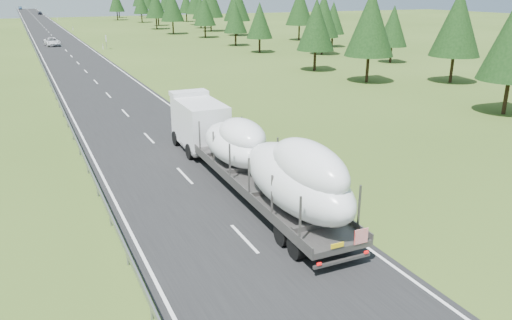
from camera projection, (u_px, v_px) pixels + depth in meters
name	position (u px, v px, depth m)	size (l,w,h in m)	color
ground	(244.00, 239.00, 22.93)	(400.00, 400.00, 0.00)	#384F1A
road_surface	(57.00, 41.00, 108.39)	(10.00, 400.00, 0.02)	black
guardrail	(30.00, 39.00, 106.00)	(0.10, 400.00, 0.76)	slate
marker_posts	(64.00, 23.00, 157.84)	(0.13, 350.08, 1.00)	silver
highway_sign	(106.00, 39.00, 93.62)	(0.08, 0.90, 2.60)	slate
tree_line_right	(236.00, 7.00, 112.34)	(28.17, 248.10, 12.44)	black
boat_truck	(252.00, 153.00, 27.21)	(3.18, 20.93, 4.68)	silver
distant_van	(52.00, 42.00, 99.42)	(2.63, 5.71, 1.59)	silver
distant_car_dark	(40.00, 13.00, 217.33)	(1.68, 4.17, 1.42)	black
distant_car_blue	(20.00, 8.00, 272.15)	(1.60, 4.59, 1.51)	#15273D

